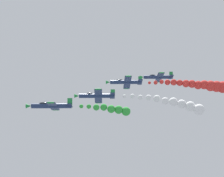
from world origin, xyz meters
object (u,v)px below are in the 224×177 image
(airplane_lead, at_px, (51,106))
(airplane_right_inner, at_px, (125,82))
(airplane_left_inner, at_px, (96,96))
(airplane_left_outer, at_px, (158,77))

(airplane_lead, distance_m, airplane_right_inner, 30.04)
(airplane_left_inner, bearing_deg, airplane_left_outer, -39.78)
(airplane_right_inner, relative_size, airplane_left_outer, 1.00)
(airplane_right_inner, height_order, airplane_left_outer, airplane_left_outer)
(airplane_left_inner, distance_m, airplane_left_outer, 29.56)
(airplane_right_inner, distance_m, airplane_left_outer, 15.27)
(airplane_lead, relative_size, airplane_left_outer, 1.00)
(airplane_lead, bearing_deg, airplane_left_outer, -39.74)
(airplane_left_outer, bearing_deg, airplane_left_inner, 140.22)
(airplane_right_inner, bearing_deg, airplane_left_inner, 145.17)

